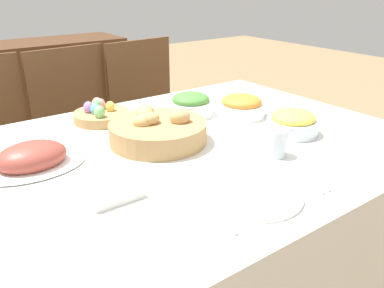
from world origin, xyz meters
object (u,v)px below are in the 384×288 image
object	(u,v)px
carrot_bowl	(241,106)
drinking_cup	(276,143)
egg_basket	(101,114)
butter_dish	(113,193)
sideboard	(48,101)
chair_far_right	(154,123)
bread_basket	(157,130)
green_salad_bowl	(191,104)
knife	(293,179)
chair_far_center	(84,139)
spoon	(300,176)
ham_platter	(32,159)
fork	(207,215)
pineapple_bowl	(293,123)
dinner_plate	(253,195)

from	to	relation	value
carrot_bowl	drinking_cup	world-z (taller)	same
egg_basket	butter_dish	world-z (taller)	egg_basket
sideboard	butter_dish	distance (m)	2.20
chair_far_right	bread_basket	distance (m)	1.01
green_salad_bowl	knife	size ratio (longest dim) A/B	0.88
chair_far_right	chair_far_center	bearing A→B (deg)	174.75
spoon	ham_platter	bearing A→B (deg)	140.51
chair_far_right	fork	xyz separation A→B (m)	(-0.63, -1.27, 0.27)
chair_far_right	green_salad_bowl	size ratio (longest dim) A/B	5.54
chair_far_center	ham_platter	xyz separation A→B (m)	(-0.45, -0.78, 0.30)
pineapple_bowl	knife	world-z (taller)	pineapple_bowl
bread_basket	dinner_plate	xyz separation A→B (m)	(0.00, -0.44, -0.04)
carrot_bowl	spoon	size ratio (longest dim) A/B	0.93
bread_basket	fork	world-z (taller)	bread_basket
ham_platter	drinking_cup	world-z (taller)	drinking_cup
ham_platter	green_salad_bowl	world-z (taller)	green_salad_bowl
ham_platter	dinner_plate	world-z (taller)	ham_platter
pineapple_bowl	fork	xyz separation A→B (m)	(-0.56, -0.24, -0.04)
carrot_bowl	spoon	xyz separation A→B (m)	(-0.23, -0.48, -0.04)
bread_basket	ham_platter	distance (m)	0.39
fork	butter_dish	xyz separation A→B (m)	(-0.14, 0.20, 0.01)
spoon	egg_basket	bearing A→B (deg)	108.96
chair_far_right	ham_platter	size ratio (longest dim) A/B	3.15
pineapple_bowl	knife	xyz separation A→B (m)	(-0.27, -0.24, -0.04)
pineapple_bowl	butter_dish	distance (m)	0.70
bread_basket	egg_basket	bearing A→B (deg)	100.39
bread_basket	butter_dish	xyz separation A→B (m)	(-0.28, -0.25, -0.02)
green_salad_bowl	butter_dish	bearing A→B (deg)	-142.43
spoon	butter_dish	distance (m)	0.50
carrot_bowl	butter_dish	world-z (taller)	carrot_bowl
egg_basket	pineapple_bowl	distance (m)	0.70
sideboard	butter_dish	xyz separation A→B (m)	(-0.49, -2.11, 0.36)
chair_far_center	sideboard	world-z (taller)	chair_far_center
sideboard	drinking_cup	size ratio (longest dim) A/B	13.26
chair_far_center	fork	distance (m)	1.32
egg_basket	fork	world-z (taller)	egg_basket
knife	drinking_cup	size ratio (longest dim) A/B	2.32
chair_far_right	knife	xyz separation A→B (m)	(-0.33, -1.27, 0.27)
knife	drinking_cup	distance (m)	0.17
green_salad_bowl	drinking_cup	size ratio (longest dim) A/B	2.05
knife	butter_dish	xyz separation A→B (m)	(-0.43, 0.20, 0.01)
sideboard	green_salad_bowl	world-z (taller)	green_salad_bowl
pineapple_bowl	dinner_plate	distance (m)	0.48
ham_platter	fork	world-z (taller)	ham_platter
chair_far_center	butter_dish	distance (m)	1.16
chair_far_right	fork	bearing A→B (deg)	-121.42
bread_basket	ham_platter	size ratio (longest dim) A/B	1.05
ham_platter	green_salad_bowl	xyz separation A→B (m)	(0.64, 0.12, 0.01)
egg_basket	butter_dish	bearing A→B (deg)	-111.94
egg_basket	knife	distance (m)	0.78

